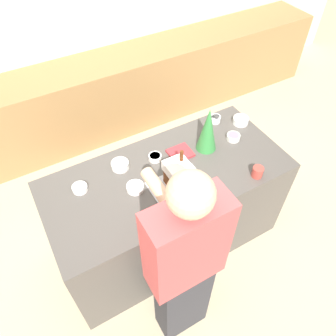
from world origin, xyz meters
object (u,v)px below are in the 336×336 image
at_px(candy_bowl_far_left, 241,120).
at_px(gingerbread_house, 178,174).
at_px(candy_bowl_near_tray_right, 155,157).
at_px(candy_bowl_behind_tray, 233,137).
at_px(candy_bowl_near_tray_left, 135,187).
at_px(baking_tray, 178,185).
at_px(candy_bowl_front_corner, 215,119).
at_px(person, 184,268).
at_px(cookbook, 180,153).
at_px(candy_bowl_beside_tree, 80,188).
at_px(mug, 258,172).
at_px(candy_bowl_center_rear, 120,165).
at_px(decorative_tree, 208,129).

bearing_deg(candy_bowl_far_left, gingerbread_house, -158.08).
bearing_deg(candy_bowl_near_tray_right, candy_bowl_behind_tray, -9.76).
relative_size(candy_bowl_behind_tray, candy_bowl_near_tray_left, 0.87).
height_order(baking_tray, candy_bowl_front_corner, candy_bowl_front_corner).
xyz_separation_m(baking_tray, candy_bowl_near_tray_right, (-0.02, 0.31, 0.02)).
relative_size(baking_tray, person, 0.23).
relative_size(candy_bowl_front_corner, person, 0.05).
bearing_deg(candy_bowl_far_left, cookbook, -174.08).
bearing_deg(candy_bowl_beside_tree, mug, -23.62).
height_order(gingerbread_house, cookbook, gingerbread_house).
xyz_separation_m(candy_bowl_center_rear, candy_bowl_far_left, (1.10, -0.03, 0.00)).
bearing_deg(candy_bowl_front_corner, mug, -97.88).
xyz_separation_m(candy_bowl_near_tray_right, candy_bowl_center_rear, (-0.27, 0.05, 0.01)).
height_order(candy_bowl_near_tray_right, candy_bowl_beside_tree, candy_bowl_near_tray_right).
height_order(candy_bowl_front_corner, person, person).
distance_m(candy_bowl_center_rear, candy_bowl_near_tray_left, 0.25).
bearing_deg(candy_bowl_center_rear, candy_bowl_beside_tree, -170.15).
xyz_separation_m(gingerbread_house, person, (-0.28, -0.55, -0.13)).
bearing_deg(candy_bowl_center_rear, baking_tray, -51.94).
relative_size(candy_bowl_far_left, candy_bowl_beside_tree, 1.21).
xyz_separation_m(candy_bowl_behind_tray, mug, (-0.09, -0.40, 0.02)).
distance_m(candy_bowl_near_tray_left, mug, 0.89).
bearing_deg(person, candy_bowl_front_corner, 47.37).
bearing_deg(candy_bowl_near_tray_right, gingerbread_house, -86.60).
bearing_deg(candy_bowl_near_tray_right, candy_bowl_front_corner, 12.30).
xyz_separation_m(candy_bowl_near_tray_right, candy_bowl_behind_tray, (0.66, -0.11, 0.00)).
height_order(candy_bowl_behind_tray, candy_bowl_near_tray_left, candy_bowl_behind_tray).
bearing_deg(candy_bowl_center_rear, candy_bowl_behind_tray, -10.18).
bearing_deg(person, mug, 22.49).
height_order(candy_bowl_beside_tree, person, person).
bearing_deg(gingerbread_house, candy_bowl_near_tray_left, 157.13).
height_order(baking_tray, decorative_tree, decorative_tree).
bearing_deg(cookbook, decorative_tree, -10.45).
relative_size(candy_bowl_near_tray_right, candy_bowl_far_left, 0.76).
distance_m(baking_tray, candy_bowl_far_left, 0.88).
height_order(mug, person, person).
bearing_deg(candy_bowl_far_left, baking_tray, -158.07).
bearing_deg(cookbook, candy_bowl_center_rear, 167.84).
xyz_separation_m(decorative_tree, candy_bowl_near_tray_left, (-0.67, -0.11, -0.17)).
bearing_deg(baking_tray, candy_bowl_center_rear, 128.06).
bearing_deg(cookbook, baking_tray, -124.32).
distance_m(decorative_tree, candy_bowl_behind_tray, 0.30).
distance_m(baking_tray, mug, 0.59).
distance_m(candy_bowl_front_corner, person, 1.37).
bearing_deg(candy_bowl_center_rear, person, -89.98).
xyz_separation_m(candy_bowl_front_corner, candy_bowl_beside_tree, (-1.26, -0.15, -0.01)).
bearing_deg(gingerbread_house, decorative_tree, 29.73).
distance_m(decorative_tree, candy_bowl_front_corner, 0.37).
distance_m(candy_bowl_near_tray_right, candy_bowl_near_tray_left, 0.32).
bearing_deg(mug, candy_bowl_near_tray_right, 137.72).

